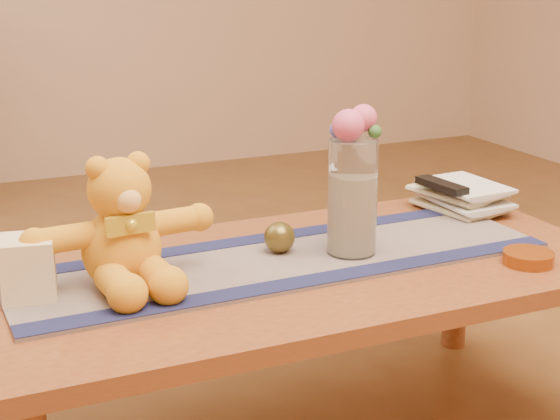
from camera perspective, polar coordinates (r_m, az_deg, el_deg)
name	(u,v)px	position (r m, az deg, el deg)	size (l,w,h in m)	color
coffee_table_top	(301,272)	(1.89, 1.39, -4.18)	(1.40, 0.70, 0.04)	brown
table_leg_br	(457,279)	(2.51, 11.74, -4.57)	(0.07, 0.07, 0.41)	brown
persian_runner	(282,260)	(1.89, 0.16, -3.38)	(1.20, 0.35, 0.01)	#171941
runner_border_near	(312,280)	(1.77, 2.17, -4.69)	(1.20, 0.06, 0.00)	#151941
runner_border_far	(256,239)	(2.01, -1.61, -1.95)	(1.20, 0.06, 0.00)	#151941
teddy_bear	(120,222)	(1.75, -10.63, -0.83)	(0.37, 0.31, 0.25)	orange
pillar_candle	(28,267)	(1.74, -16.49, -3.70)	(0.10, 0.10, 0.12)	beige
candle_wick	(25,235)	(1.72, -16.67, -1.62)	(0.00, 0.00, 0.01)	black
glass_vase	(352,197)	(1.89, 4.87, 0.86)	(0.11, 0.11, 0.26)	silver
potpourri_fill	(352,214)	(1.90, 4.84, -0.27)	(0.09, 0.09, 0.18)	beige
rose_left	(348,125)	(1.84, 4.60, 5.67)	(0.07, 0.07, 0.07)	#D44B79
rose_right	(363,118)	(1.87, 5.60, 6.15)	(0.06, 0.06, 0.06)	#D44B79
blue_flower_back	(351,124)	(1.89, 4.74, 5.77)	(0.04, 0.04, 0.04)	#5052AF
blue_flower_side	(338,130)	(1.86, 3.87, 5.36)	(0.04, 0.04, 0.04)	#5052AF
leaf_sprig	(375,132)	(1.86, 6.37, 5.23)	(0.03, 0.03, 0.03)	#33662D
bronze_ball	(279,237)	(1.92, -0.04, -1.83)	(0.07, 0.07, 0.07)	brown
book_bottom	(437,212)	(2.25, 10.48, -0.13)	(0.17, 0.22, 0.02)	beige
book_lower	(440,205)	(2.25, 10.67, 0.33)	(0.16, 0.22, 0.02)	beige
book_upper	(436,198)	(2.24, 10.37, 0.80)	(0.17, 0.22, 0.02)	beige
book_top	(440,191)	(2.24, 10.67, 1.27)	(0.16, 0.22, 0.02)	beige
tv_remote	(441,185)	(2.23, 10.75, 1.65)	(0.04, 0.16, 0.02)	black
amber_dish	(528,258)	(1.95, 16.28, -3.09)	(0.11, 0.11, 0.03)	#BF5914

